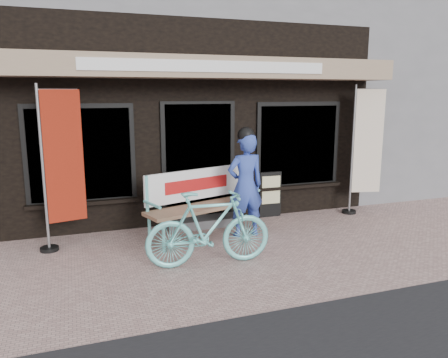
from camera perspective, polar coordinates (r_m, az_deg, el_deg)
name	(u,v)px	position (r m, az deg, el deg)	size (l,w,h in m)	color
ground	(238,261)	(6.31, 1.85, -10.59)	(70.00, 70.00, 0.00)	tan
storefront	(163,65)	(10.66, -8.04, 14.58)	(7.00, 6.77, 6.00)	black
neighbor_right_near	(430,78)	(15.27, 25.36, 11.87)	(10.00, 7.00, 5.60)	slate
bench	(201,198)	(7.21, -3.00, -2.44)	(2.09, 1.10, 1.10)	#6BD1CE
person	(245,183)	(7.14, 2.81, -0.56)	(0.64, 0.43, 1.81)	#3047A7
bicycle	(209,228)	(6.00, -2.00, -6.46)	(0.49, 1.74, 1.05)	#6BD1CE
nobori_red	(61,166)	(6.92, -20.55, 1.63)	(0.74, 0.32, 2.48)	gray
nobori_cream	(365,148)	(8.87, 17.95, 3.83)	(0.74, 0.33, 2.50)	gray
menu_stand	(270,194)	(8.38, 6.03, -1.93)	(0.44, 0.10, 0.87)	black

